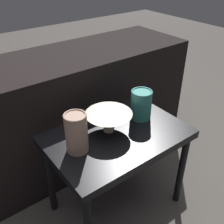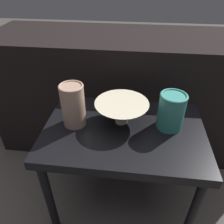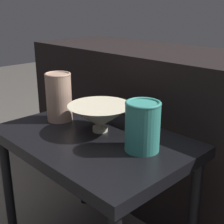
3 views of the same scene
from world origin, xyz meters
The scene contains 5 objects.
table centered at (0.00, 0.00, 0.44)m, with size 0.67×0.45×0.51m.
couch_backdrop centered at (0.00, 0.53, 0.37)m, with size 1.65×0.50×0.74m.
bowl centered at (-0.02, 0.05, 0.56)m, with size 0.22×0.22×0.10m.
vase_textured_left centered at (-0.21, 0.01, 0.60)m, with size 0.10×0.10×0.18m.
vase_colorful_right centered at (0.19, 0.04, 0.59)m, with size 0.11×0.11×0.16m.
Camera 3 is at (0.75, -0.63, 0.93)m, focal length 50.00 mm.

